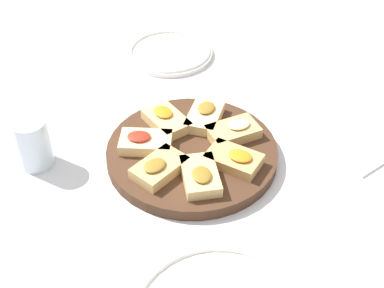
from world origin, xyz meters
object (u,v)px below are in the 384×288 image
object	(u,v)px
water_glass	(33,143)
napkin_stack	(355,146)
serving_board	(192,153)
plate_right	(170,52)

from	to	relation	value
water_glass	napkin_stack	xyz separation A→B (m)	(-0.12, -0.56, -0.04)
serving_board	napkin_stack	world-z (taller)	serving_board
napkin_stack	serving_board	bearing A→B (deg)	79.09
plate_right	water_glass	size ratio (longest dim) A/B	2.10
water_glass	serving_board	bearing A→B (deg)	-102.97
water_glass	napkin_stack	world-z (taller)	water_glass
serving_board	plate_right	world-z (taller)	serving_board
serving_board	plate_right	xyz separation A→B (m)	(0.35, -0.05, -0.00)
plate_right	serving_board	bearing A→B (deg)	172.14
plate_right	water_glass	bearing A→B (deg)	132.80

